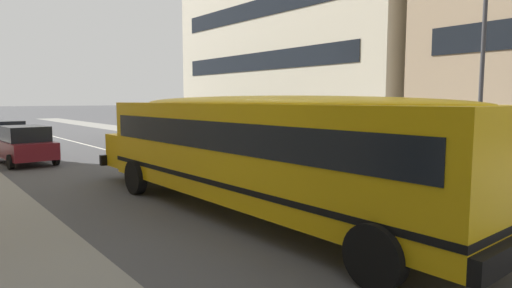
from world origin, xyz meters
name	(u,v)px	position (x,y,z in m)	size (l,w,h in m)	color
ground_plane	(291,197)	(0.00, 0.00, 0.00)	(400.00, 400.00, 0.00)	#4C4C4F
sidewalk_far	(427,171)	(0.00, 7.28, 0.01)	(120.00, 3.00, 0.01)	gray
lane_centreline	(291,197)	(0.00, 0.00, 0.00)	(110.00, 0.16, 0.01)	silver
school_bus	(252,144)	(0.72, -1.98, 1.69)	(12.76, 3.02, 2.85)	yellow
parked_car_silver_under_tree	(143,127)	(-19.91, 4.45, 0.84)	(3.95, 1.98, 1.64)	#B7BABF
parked_car_maroon_far_corner	(25,144)	(-11.80, -4.56, 0.84)	(3.99, 2.07, 1.64)	maroon
parked_car_teal_by_hydrant	(229,137)	(-9.35, 4.42, 0.84)	(3.97, 2.02, 1.64)	#195B66
parked_car_dark_blue_by_lamppost	(5,135)	(-17.72, -4.40, 0.84)	(3.93, 1.94, 1.64)	navy
parked_car_green_mid_block	(182,131)	(-14.63, 4.60, 0.84)	(3.95, 1.97, 1.64)	#236038
street_lamp	(483,52)	(2.17, 6.58, 4.31)	(0.44, 0.44, 6.80)	#38383D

